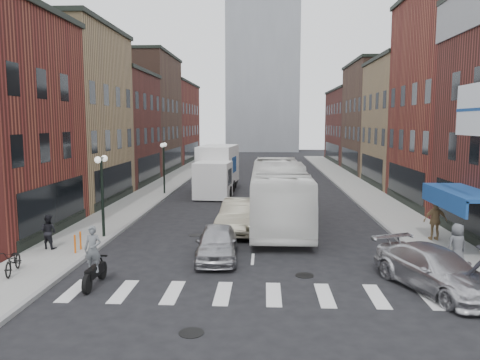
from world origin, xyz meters
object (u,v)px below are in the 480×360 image
Objects in this scene: streetlamp_near at (102,180)px; sedan_left_far at (240,216)px; sedan_left_near at (217,243)px; curb_car at (435,270)px; ped_right_c at (457,245)px; billboard_sign at (476,111)px; box_truck at (217,170)px; ped_right_b at (435,220)px; transit_bus at (279,193)px; parked_bicycle at (13,261)px; streetlamp_far at (164,158)px; ped_left_solo at (49,232)px; motorcycle_rider at (94,258)px; bike_rack at (78,242)px.

sedan_left_far is (6.60, 2.00, -2.07)m from streetlamp_near.
curb_car is (7.81, -3.22, 0.01)m from sedan_left_near.
ped_right_c is (1.62, 2.25, 0.27)m from curb_car.
box_truck is (-11.95, 18.68, -4.26)m from billboard_sign.
curb_car is 2.63× the size of ped_right_b.
transit_bus is 14.06m from parked_bicycle.
streetlamp_far is 21.24m from ped_right_b.
curb_car is at bearing 66.34° from ped_right_b.
billboard_sign is at bearing 28.64° from curb_car.
parked_bicycle is at bearing -99.70° from box_truck.
billboard_sign is at bearing -170.10° from ped_left_solo.
transit_bus is (6.73, 10.56, 0.74)m from motorcycle_rider.
box_truck is 12.11m from transit_bus.
sedan_left_far is at bearing 34.65° from bike_rack.
sedan_left_near is 7.58m from ped_left_solo.
streetlamp_near is 1.89× the size of motorcycle_rider.
sedan_left_near reaches higher than parked_bicycle.
motorcycle_rider is at bearing -141.38° from sedan_left_near.
billboard_sign is at bearing -2.83° from bike_rack.
curb_car is 2.94× the size of ped_right_c.
ped_right_c is (16.74, 1.69, 0.40)m from parked_bicycle.
bike_rack is 0.42× the size of ped_right_b.
box_truck is 18.38m from sedan_left_near.
streetlamp_near is 16.08m from ped_right_b.
ped_right_c reaches higher than sedan_left_near.
parked_bicycle is at bearing -162.93° from sedan_left_near.
parked_bicycle is 0.91× the size of ped_right_b.
parked_bicycle is at bearing 14.41° from ped_right_b.
ped_right_b is (11.93, -15.07, -0.77)m from box_truck.
motorcycle_rider reaches higher than ped_right_c.
motorcycle_rider reaches higher than curb_car.
transit_bus is at bearing -49.07° from streetlamp_far.
motorcycle_rider is at bearing -167.67° from billboard_sign.
motorcycle_rider is (2.15, -3.87, 0.47)m from bike_rack.
streetlamp_near reaches higher than parked_bicycle.
motorcycle_rider reaches higher than sedan_left_near.
parked_bicycle is (-5.45, -20.91, -1.27)m from box_truck.
motorcycle_rider is 0.17× the size of transit_bus.
streetlamp_far is 0.46× the size of box_truck.
box_truck is 22.31m from ped_right_c.
ped_left_solo is at bearing 166.00° from bike_rack.
motorcycle_rider is 1.26× the size of parked_bicycle.
curb_car is 2.79m from ped_right_c.
sedan_left_near is 0.81× the size of sedan_left_far.
streetlamp_near is at bearing 63.50° from parked_bicycle.
bike_rack is at bearing 173.58° from sedan_left_near.
bike_rack is 0.37× the size of motorcycle_rider.
transit_bus reaches higher than bike_rack.
curb_car is at bearing -14.47° from bike_rack.
streetlamp_near is at bearing 108.74° from motorcycle_rider.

